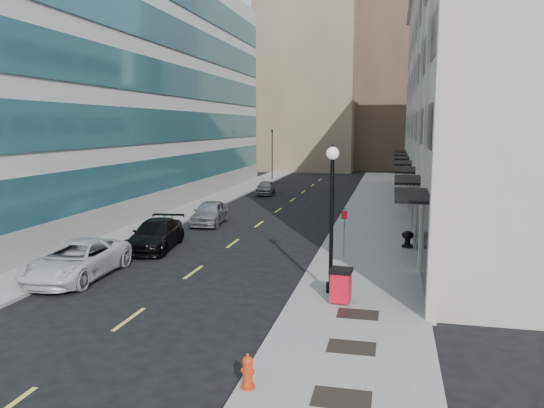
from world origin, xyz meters
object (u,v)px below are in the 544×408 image
at_px(car_silver_sedan, 210,213).
at_px(car_grey_sedan, 265,188).
at_px(fire_hydrant, 248,372).
at_px(trash_bin, 341,284).
at_px(traffic_signal, 272,133).
at_px(car_black_pickup, 156,235).
at_px(urn_planter, 408,237).
at_px(sign_post, 344,226).
at_px(lamppost, 332,206).
at_px(car_white_van, 77,260).

bearing_deg(car_silver_sedan, car_grey_sedan, 85.24).
distance_m(fire_hydrant, trash_bin, 7.09).
height_order(traffic_signal, trash_bin, traffic_signal).
distance_m(car_black_pickup, fire_hydrant, 16.51).
relative_size(fire_hydrant, urn_planter, 1.01).
height_order(fire_hydrant, trash_bin, trash_bin).
bearing_deg(traffic_signal, sign_post, -71.92).
xyz_separation_m(lamppost, urn_planter, (3.09, 8.59, -2.84)).
bearing_deg(car_black_pickup, fire_hydrant, -64.92).
relative_size(trash_bin, lamppost, 0.22).
xyz_separation_m(traffic_signal, car_black_pickup, (1.86, -36.12, -4.95)).
distance_m(car_silver_sedan, fire_hydrant, 22.91).
distance_m(car_silver_sedan, urn_planter, 13.53).
bearing_deg(car_grey_sedan, sign_post, -73.11).
height_order(lamppost, urn_planter, lamppost).
xyz_separation_m(fire_hydrant, lamppost, (1.10, 8.00, 2.94)).
bearing_deg(sign_post, car_white_van, -158.04).
xyz_separation_m(car_black_pickup, sign_post, (10.04, -0.34, 0.97)).
distance_m(car_black_pickup, urn_planter, 13.40).
distance_m(car_white_van, car_silver_sedan, 13.34).
bearing_deg(car_white_van, car_silver_sedan, 82.56).
height_order(car_white_van, sign_post, sign_post).
height_order(trash_bin, urn_planter, trash_bin).
xyz_separation_m(car_white_van, lamppost, (10.95, -0.00, 2.72)).
distance_m(car_silver_sedan, sign_post, 12.36).
xyz_separation_m(sign_post, urn_planter, (3.09, 3.05, -1.06)).
bearing_deg(car_black_pickup, car_white_van, -106.45).
xyz_separation_m(car_white_van, car_grey_sedan, (1.35, 29.00, -0.14)).
bearing_deg(car_white_van, lamppost, -1.66).
bearing_deg(car_silver_sedan, fire_hydrant, -72.98).
height_order(trash_bin, sign_post, sign_post).
relative_size(traffic_signal, urn_planter, 7.97).
bearing_deg(urn_planter, traffic_signal, 114.16).
bearing_deg(trash_bin, fire_hydrant, -97.87).
distance_m(car_black_pickup, car_silver_sedan, 7.41).
bearing_deg(car_grey_sedan, traffic_signal, 94.67).
bearing_deg(car_white_van, urn_planter, 29.80).
xyz_separation_m(car_silver_sedan, trash_bin, (10.10, -14.38, 0.05)).
bearing_deg(lamppost, fire_hydrant, -97.83).
bearing_deg(car_white_van, car_grey_sedan, 85.69).
xyz_separation_m(car_silver_sedan, urn_planter, (12.69, -4.69, -0.10)).
bearing_deg(trash_bin, lamppost, 119.47).
distance_m(fire_hydrant, lamppost, 8.59).
height_order(car_silver_sedan, fire_hydrant, car_silver_sedan).
height_order(car_grey_sedan, urn_planter, car_grey_sedan).
height_order(car_black_pickup, car_silver_sedan, car_silver_sedan).
distance_m(car_black_pickup, sign_post, 10.09).
relative_size(car_white_van, fire_hydrant, 6.55).
bearing_deg(lamppost, car_grey_sedan, 108.32).
xyz_separation_m(car_black_pickup, fire_hydrant, (8.94, -13.88, -0.19)).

